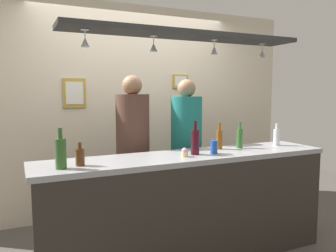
% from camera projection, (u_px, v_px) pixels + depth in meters
% --- Properties ---
extents(ground_plane, '(8.00, 8.00, 0.00)m').
position_uv_depth(ground_plane, '(172.00, 243.00, 3.40)').
color(ground_plane, '#4C4742').
extents(back_wall, '(4.40, 0.06, 2.60)m').
position_uv_depth(back_wall, '(135.00, 110.00, 4.25)').
color(back_wall, beige).
rests_on(back_wall, ground_plane).
extents(bar_counter, '(2.70, 0.55, 0.97)m').
position_uv_depth(bar_counter, '(197.00, 193.00, 2.87)').
color(bar_counter, '#99999E').
rests_on(bar_counter, ground_plane).
extents(overhead_glass_rack, '(2.20, 0.36, 0.04)m').
position_uv_depth(overhead_glass_rack, '(187.00, 35.00, 2.91)').
color(overhead_glass_rack, black).
extents(hanging_wineglass_far_left, '(0.07, 0.07, 0.13)m').
position_uv_depth(hanging_wineglass_far_left, '(85.00, 42.00, 2.55)').
color(hanging_wineglass_far_left, silver).
rests_on(hanging_wineglass_far_left, overhead_glass_rack).
extents(hanging_wineglass_left, '(0.07, 0.07, 0.13)m').
position_uv_depth(hanging_wineglass_left, '(154.00, 47.00, 2.85)').
color(hanging_wineglass_left, silver).
rests_on(hanging_wineglass_left, overhead_glass_rack).
extents(hanging_wineglass_center_left, '(0.07, 0.07, 0.13)m').
position_uv_depth(hanging_wineglass_center_left, '(214.00, 50.00, 3.07)').
color(hanging_wineglass_center_left, silver).
rests_on(hanging_wineglass_center_left, overhead_glass_rack).
extents(hanging_wineglass_center, '(0.07, 0.07, 0.13)m').
position_uv_depth(hanging_wineglass_center, '(262.00, 53.00, 3.33)').
color(hanging_wineglass_center, silver).
rests_on(hanging_wineglass_center, overhead_glass_rack).
extents(person_left_brown_shirt, '(0.34, 0.34, 1.69)m').
position_uv_depth(person_left_brown_shirt, '(133.00, 142.00, 3.40)').
color(person_left_brown_shirt, '#2D334C').
rests_on(person_left_brown_shirt, ground_plane).
extents(person_right_teal_shirt, '(0.34, 0.34, 1.66)m').
position_uv_depth(person_right_teal_shirt, '(186.00, 140.00, 3.66)').
color(person_right_teal_shirt, '#2D334C').
rests_on(person_right_teal_shirt, ground_plane).
extents(bottle_champagne_green, '(0.08, 0.08, 0.30)m').
position_uv_depth(bottle_champagne_green, '(61.00, 153.00, 2.42)').
color(bottle_champagne_green, '#2D5623').
rests_on(bottle_champagne_green, bar_counter).
extents(bottle_beer_amber_tall, '(0.06, 0.06, 0.26)m').
position_uv_depth(bottle_beer_amber_tall, '(219.00, 139.00, 3.25)').
color(bottle_beer_amber_tall, brown).
rests_on(bottle_beer_amber_tall, bar_counter).
extents(bottle_wine_dark_red, '(0.08, 0.08, 0.30)m').
position_uv_depth(bottle_wine_dark_red, '(195.00, 141.00, 2.96)').
color(bottle_wine_dark_red, '#380F19').
rests_on(bottle_wine_dark_red, bar_counter).
extents(bottle_beer_green_import, '(0.06, 0.06, 0.26)m').
position_uv_depth(bottle_beer_green_import, '(240.00, 138.00, 3.30)').
color(bottle_beer_green_import, '#336B2D').
rests_on(bottle_beer_green_import, bar_counter).
extents(bottle_beer_brown_stubby, '(0.07, 0.07, 0.18)m').
position_uv_depth(bottle_beer_brown_stubby, '(80.00, 156.00, 2.52)').
color(bottle_beer_brown_stubby, '#512D14').
rests_on(bottle_beer_brown_stubby, bar_counter).
extents(bottle_soda_clear, '(0.06, 0.06, 0.23)m').
position_uv_depth(bottle_soda_clear, '(277.00, 137.00, 3.46)').
color(bottle_soda_clear, silver).
rests_on(bottle_soda_clear, bar_counter).
extents(drink_can, '(0.07, 0.07, 0.12)m').
position_uv_depth(drink_can, '(214.00, 147.00, 3.01)').
color(drink_can, '#1E4CB2').
rests_on(drink_can, bar_counter).
extents(cupcake, '(0.06, 0.06, 0.08)m').
position_uv_depth(cupcake, '(185.00, 153.00, 2.87)').
color(cupcake, beige).
rests_on(cupcake, bar_counter).
extents(picture_frame_upper_small, '(0.22, 0.02, 0.18)m').
position_uv_depth(picture_frame_upper_small, '(180.00, 81.00, 4.44)').
color(picture_frame_upper_small, '#B29338').
rests_on(picture_frame_upper_small, back_wall).
extents(picture_frame_caricature, '(0.26, 0.02, 0.34)m').
position_uv_depth(picture_frame_caricature, '(74.00, 93.00, 3.88)').
color(picture_frame_caricature, '#B29338').
rests_on(picture_frame_caricature, back_wall).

